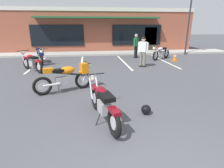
# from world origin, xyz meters

# --- Properties ---
(ground_plane) EXTENTS (80.00, 80.00, 0.00)m
(ground_plane) POSITION_xyz_m (0.00, 4.20, 0.00)
(ground_plane) COLOR #47474C
(sidewalk_kerb) EXTENTS (22.00, 1.80, 0.14)m
(sidewalk_kerb) POSITION_xyz_m (0.00, 13.09, 0.07)
(sidewalk_kerb) COLOR #A8A59E
(sidewalk_kerb) RESTS_ON ground_plane
(brick_storefront_building) EXTENTS (16.67, 7.17, 3.65)m
(brick_storefront_building) POSITION_xyz_m (0.00, 17.13, 1.83)
(brick_storefront_building) COLOR brown
(brick_storefront_building) RESTS_ON ground_plane
(painted_stall_lines) EXTENTS (8.16, 4.80, 0.01)m
(painted_stall_lines) POSITION_xyz_m (-0.00, 9.49, 0.00)
(painted_stall_lines) COLOR silver
(painted_stall_lines) RESTS_ON ground_plane
(motorcycle_foreground_classic) EXTENTS (0.86, 2.08, 0.98)m
(motorcycle_foreground_classic) POSITION_xyz_m (-0.63, 2.14, 0.46)
(motorcycle_foreground_classic) COLOR black
(motorcycle_foreground_classic) RESTS_ON ground_plane
(motorcycle_red_sportbike) EXTENTS (1.78, 1.50, 0.98)m
(motorcycle_red_sportbike) POSITION_xyz_m (4.08, 10.15, 0.46)
(motorcycle_red_sportbike) COLOR black
(motorcycle_red_sportbike) RESTS_ON ground_plane
(motorcycle_black_cruiser) EXTENTS (1.05, 2.02, 0.98)m
(motorcycle_black_cruiser) POSITION_xyz_m (-3.85, 9.72, 0.53)
(motorcycle_black_cruiser) COLOR black
(motorcycle_black_cruiser) RESTS_ON ground_plane
(motorcycle_silver_naked) EXTENTS (1.55, 1.74, 0.98)m
(motorcycle_silver_naked) POSITION_xyz_m (-3.78, 7.73, 0.46)
(motorcycle_silver_naked) COLOR black
(motorcycle_silver_naked) RESTS_ON ground_plane
(motorcycle_blue_standard) EXTENTS (2.00, 1.09, 0.98)m
(motorcycle_blue_standard) POSITION_xyz_m (-1.70, 4.42, 0.53)
(motorcycle_blue_standard) COLOR black
(motorcycle_blue_standard) RESTS_ON ground_plane
(person_in_shorts_foreground) EXTENTS (0.45, 0.53, 1.68)m
(person_in_shorts_foreground) POSITION_xyz_m (2.50, 10.97, 0.95)
(person_in_shorts_foreground) COLOR black
(person_in_shorts_foreground) RESTS_ON ground_plane
(person_by_back_row) EXTENTS (0.53, 0.45, 1.68)m
(person_by_back_row) POSITION_xyz_m (2.09, 7.94, 0.95)
(person_by_back_row) COLOR black
(person_by_back_row) RESTS_ON ground_plane
(helmet_on_pavement) EXTENTS (0.26, 0.26, 0.26)m
(helmet_on_pavement) POSITION_xyz_m (0.52, 2.32, 0.13)
(helmet_on_pavement) COLOR black
(helmet_on_pavement) RESTS_ON ground_plane
(traffic_cone) EXTENTS (0.34, 0.34, 0.53)m
(traffic_cone) POSITION_xyz_m (4.77, 9.45, 0.26)
(traffic_cone) COLOR orange
(traffic_cone) RESTS_ON ground_plane
(parking_lot_lamp_post) EXTENTS (0.24, 0.76, 4.91)m
(parking_lot_lamp_post) POSITION_xyz_m (6.87, 11.88, 3.18)
(parking_lot_lamp_post) COLOR #2D2D33
(parking_lot_lamp_post) RESTS_ON ground_plane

